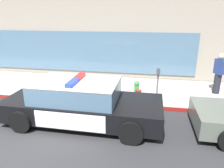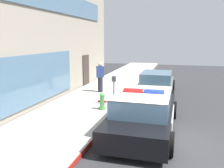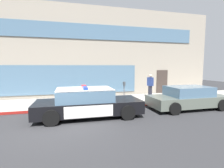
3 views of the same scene
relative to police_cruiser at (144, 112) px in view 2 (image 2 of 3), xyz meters
The scene contains 8 objects.
ground 1.86m from the police_cruiser, 142.59° to the right, with size 48.00×48.00×0.00m, color #303033.
sidewalk 3.40m from the police_cruiser, 114.23° to the left, with size 48.00×3.41×0.15m, color #B2ADA3.
curb_red_paint 2.01m from the police_cruiser, 135.88° to the left, with size 28.80×0.04×0.14m, color maroon.
police_cruiser is the anchor object (origin of this frame).
fire_hydrant 2.58m from the police_cruiser, 50.71° to the left, with size 0.34×0.39×0.73m.
car_down_street 5.71m from the police_cruiser, ahead, with size 4.50×2.01×1.29m.
pedestrian_on_sidewalk 5.86m from the police_cruiser, 32.61° to the left, with size 0.41×0.47×1.71m.
parking_meter 2.97m from the police_cruiser, 34.95° to the left, with size 0.12×0.18×1.34m.
Camera 2 is at (-6.46, 0.03, 3.11)m, focal length 38.48 mm.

